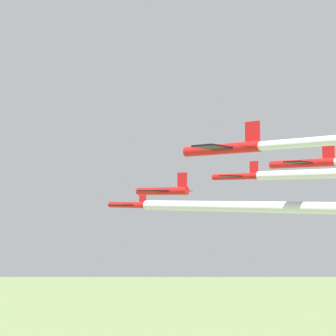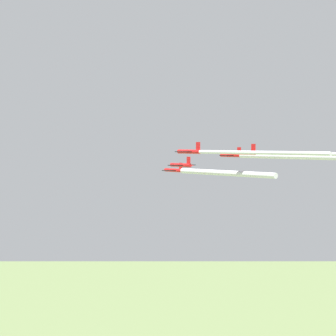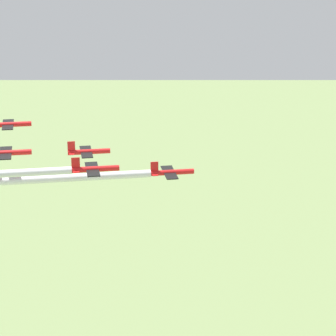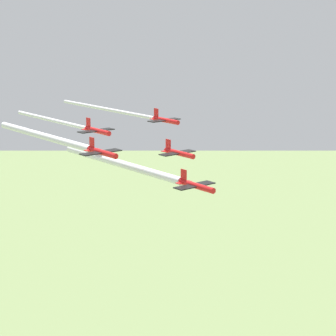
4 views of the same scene
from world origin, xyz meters
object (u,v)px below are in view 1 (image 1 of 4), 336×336
Objects in this scene: jet_1 at (163,191)px; jet_2 at (237,176)px; jet_3 at (224,148)px; jet_4 at (304,163)px; jet_0 at (129,205)px.

jet_1 is 1.00× the size of jet_2.
jet_4 is at bearing 0.00° from jet_3.
jet_3 is at bearing -150.46° from jet_2.
jet_1 is (-16.28, -3.49, 1.98)m from jet_0.
jet_0 is 16.77m from jet_1.
jet_1 is 17.04m from jet_2.
jet_4 is at bearing -120.47° from jet_2.
jet_2 is at bearing 0.00° from jet_1.
jet_3 is 16.89m from jet_4.
jet_2 is 1.00× the size of jet_3.
jet_0 is 1.00× the size of jet_4.
jet_0 is 1.00× the size of jet_1.
jet_3 is (-32.56, -6.99, 5.56)m from jet_0.
jet_3 is (-27.70, 8.94, 1.27)m from jet_2.
jet_0 is 1.00× the size of jet_3.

